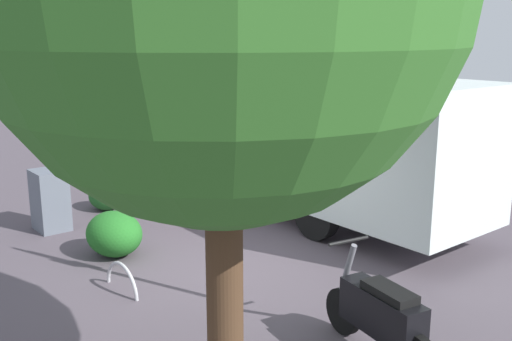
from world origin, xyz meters
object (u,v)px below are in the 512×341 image
(stop_sign, at_px, (228,146))
(bike_rack_hoop, at_px, (122,291))
(box_truck_near, at_px, (332,141))
(motorcycle, at_px, (381,315))
(utility_cabinet, at_px, (50,200))

(stop_sign, bearing_deg, bike_rack_hoop, 41.00)
(box_truck_near, relative_size, motorcycle, 4.12)
(box_truck_near, distance_m, utility_cabinet, 5.28)
(box_truck_near, bearing_deg, stop_sign, 114.63)
(motorcycle, xyz_separation_m, stop_sign, (2.12, 0.58, 1.61))
(stop_sign, height_order, bike_rack_hoop, stop_sign)
(stop_sign, relative_size, utility_cabinet, 2.88)
(utility_cabinet, distance_m, bike_rack_hoop, 3.29)
(motorcycle, height_order, stop_sign, stop_sign)
(box_truck_near, xyz_separation_m, utility_cabinet, (2.56, 4.51, -1.00))
(box_truck_near, height_order, stop_sign, stop_sign)
(motorcycle, height_order, bike_rack_hoop, motorcycle)
(motorcycle, bearing_deg, utility_cabinet, 20.55)
(box_truck_near, distance_m, stop_sign, 4.01)
(bike_rack_hoop, bearing_deg, stop_sign, -139.00)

